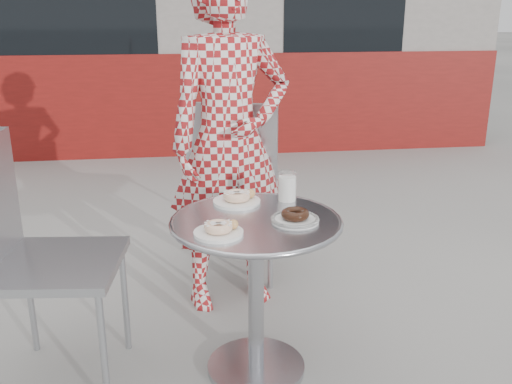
{
  "coord_description": "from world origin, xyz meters",
  "views": [
    {
      "loc": [
        -0.22,
        -2.0,
        1.43
      ],
      "look_at": [
        0.06,
        0.11,
        0.73
      ],
      "focal_mm": 40.0,
      "sensor_mm": 36.0,
      "label": 1
    }
  ],
  "objects": [
    {
      "name": "ground",
      "position": [
        0.0,
        0.0,
        0.0
      ],
      "size": [
        60.0,
        60.0,
        0.0
      ],
      "primitive_type": "plane",
      "color": "#9C9A94",
      "rests_on": "ground"
    },
    {
      "name": "storefront",
      "position": [
        -0.0,
        5.56,
        1.49
      ],
      "size": [
        6.02,
        4.55,
        3.0
      ],
      "color": "gray",
      "rests_on": "ground"
    },
    {
      "name": "bistro_table",
      "position": [
        0.05,
        -0.0,
        0.5
      ],
      "size": [
        0.66,
        0.66,
        0.67
      ],
      "rotation": [
        0.0,
        0.0,
        -0.14
      ],
      "color": "#B9B9BE",
      "rests_on": "ground"
    },
    {
      "name": "chair_far",
      "position": [
        0.07,
        0.93,
        0.3
      ],
      "size": [
        0.58,
        0.58,
        0.99
      ],
      "rotation": [
        0.0,
        0.0,
        2.87
      ],
      "color": "#A1A4A8",
      "rests_on": "ground"
    },
    {
      "name": "chair_left",
      "position": [
        -0.72,
        0.05,
        0.3
      ],
      "size": [
        0.52,
        0.51,
        0.98
      ],
      "rotation": [
        0.0,
        0.0,
        1.46
      ],
      "color": "#A1A4A8",
      "rests_on": "ground"
    },
    {
      "name": "seated_person",
      "position": [
        0.01,
        0.62,
        0.82
      ],
      "size": [
        0.68,
        0.53,
        1.64
      ],
      "primitive_type": "imported",
      "rotation": [
        0.0,
        0.0,
        0.26
      ],
      "color": "maroon",
      "rests_on": "ground"
    },
    {
      "name": "plate_far",
      "position": [
        -0.0,
        0.19,
        0.68
      ],
      "size": [
        0.19,
        0.19,
        0.05
      ],
      "rotation": [
        0.0,
        0.0,
        -0.01
      ],
      "color": "white",
      "rests_on": "bistro_table"
    },
    {
      "name": "plate_near",
      "position": [
        -0.1,
        -0.13,
        0.68
      ],
      "size": [
        0.18,
        0.18,
        0.05
      ],
      "rotation": [
        0.0,
        0.0,
        -0.06
      ],
      "color": "white",
      "rests_on": "bistro_table"
    },
    {
      "name": "plate_checker",
      "position": [
        0.19,
        -0.05,
        0.68
      ],
      "size": [
        0.18,
        0.18,
        0.05
      ],
      "rotation": [
        0.0,
        0.0,
        0.43
      ],
      "color": "white",
      "rests_on": "bistro_table"
    },
    {
      "name": "milk_cup",
      "position": [
        0.2,
        0.2,
        0.72
      ],
      "size": [
        0.08,
        0.08,
        0.12
      ],
      "rotation": [
        0.0,
        0.0,
        0.17
      ],
      "color": "white",
      "rests_on": "bistro_table"
    }
  ]
}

